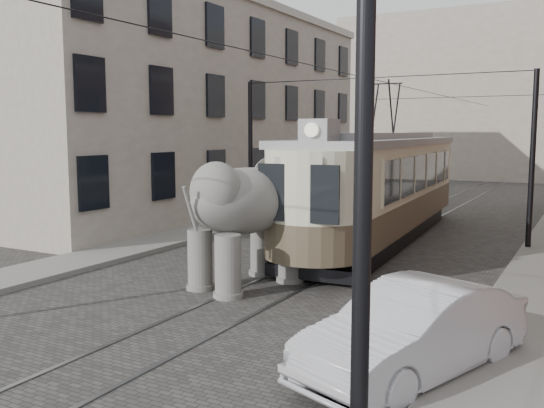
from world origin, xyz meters
The scene contains 10 objects.
ground centered at (0.00, 0.00, 0.00)m, with size 120.00×120.00×0.00m, color #423F3D.
tram_rails centered at (0.00, 0.00, 0.01)m, with size 1.54×80.00×0.02m, color slate, non-canonical shape.
sidewalk_right centered at (6.00, 0.00, 0.07)m, with size 2.00×60.00×0.15m, color slate.
sidewalk_left centered at (-6.50, 0.00, 0.07)m, with size 2.00×60.00×0.15m, color slate.
stucco_building centered at (-11.00, 10.00, 5.00)m, with size 7.00×24.00×10.00m, color gray.
distant_block centered at (0.00, 40.00, 7.00)m, with size 28.00×10.00×14.00m, color gray.
catenary centered at (-0.20, 5.00, 3.00)m, with size 11.00×30.20×6.00m, color black, non-canonical shape.
tram centered at (0.20, 5.59, 2.87)m, with size 2.98×14.46×5.74m, color beige, non-canonical shape.
elephant centered at (-0.73, -2.38, 1.70)m, with size 3.07×5.57×3.41m, color slate, non-canonical shape.
parked_car centered at (4.66, -5.99, 0.75)m, with size 1.60×4.55×1.50m, color #B1B0B5.
Camera 1 is at (7.14, -15.32, 3.96)m, focal length 39.38 mm.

